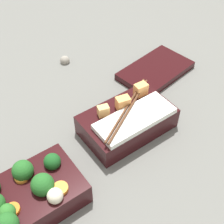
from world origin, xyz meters
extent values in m
plane|color=slate|center=(0.00, 0.00, 0.00)|extent=(3.00, 3.00, 0.00)
cube|color=black|center=(-0.13, -0.03, 0.03)|extent=(0.20, 0.12, 0.05)
sphere|color=#19511E|center=(-0.06, -0.01, 0.06)|extent=(0.03, 0.03, 0.03)
sphere|color=#2D7028|center=(-0.17, -0.05, 0.06)|extent=(0.03, 0.03, 0.03)
sphere|color=#236023|center=(-0.10, -0.04, 0.06)|extent=(0.04, 0.04, 0.04)
sphere|color=#236023|center=(-0.12, 0.01, 0.06)|extent=(0.04, 0.04, 0.04)
cylinder|color=orange|center=(-0.12, 0.00, 0.05)|extent=(0.04, 0.04, 0.01)
cylinder|color=orange|center=(-0.08, -0.06, 0.05)|extent=(0.03, 0.03, 0.01)
cylinder|color=orange|center=(-0.16, -0.05, 0.05)|extent=(0.03, 0.03, 0.01)
sphere|color=beige|center=(-0.09, -0.07, 0.06)|extent=(0.03, 0.03, 0.03)
cube|color=black|center=(0.13, 0.02, 0.03)|extent=(0.20, 0.12, 0.05)
cube|color=white|center=(0.13, -0.01, 0.06)|extent=(0.18, 0.07, 0.01)
cube|color=#EAB266|center=(0.09, 0.04, 0.06)|extent=(0.03, 0.02, 0.02)
cube|color=#F4A356|center=(0.13, 0.04, 0.07)|extent=(0.03, 0.03, 0.03)
cube|color=#F4A356|center=(0.19, 0.05, 0.07)|extent=(0.03, 0.02, 0.03)
cylinder|color=#56331E|center=(0.13, 0.01, 0.07)|extent=(0.19, 0.11, 0.01)
cylinder|color=#56331E|center=(0.13, 0.02, 0.07)|extent=(0.19, 0.11, 0.01)
cube|color=black|center=(0.32, 0.13, 0.01)|extent=(0.21, 0.15, 0.02)
sphere|color=gray|center=(0.14, 0.32, 0.01)|extent=(0.03, 0.03, 0.03)
camera|label=1|loc=(-0.17, -0.34, 0.53)|focal=50.00mm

